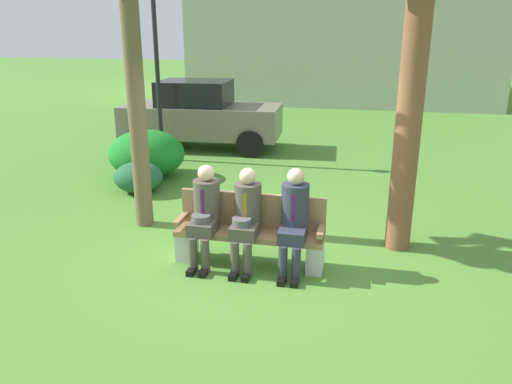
# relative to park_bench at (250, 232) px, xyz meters

# --- Properties ---
(ground_plane) EXTENTS (80.00, 80.00, 0.00)m
(ground_plane) POSITION_rel_park_bench_xyz_m (-0.01, 0.02, -0.42)
(ground_plane) COLOR #4E852F
(park_bench) EXTENTS (1.90, 0.44, 0.90)m
(park_bench) POSITION_rel_park_bench_xyz_m (0.00, 0.00, 0.00)
(park_bench) COLOR #99754C
(park_bench) RESTS_ON ground
(seated_man_left) EXTENTS (0.34, 0.72, 1.29)m
(seated_man_left) POSITION_rel_park_bench_xyz_m (-0.56, -0.13, 0.30)
(seated_man_left) COLOR #4C473D
(seated_man_left) RESTS_ON ground
(seated_man_middle) EXTENTS (0.34, 0.72, 1.28)m
(seated_man_middle) POSITION_rel_park_bench_xyz_m (-0.02, -0.13, 0.29)
(seated_man_middle) COLOR #4C473D
(seated_man_middle) RESTS_ON ground
(seated_man_right) EXTENTS (0.34, 0.72, 1.31)m
(seated_man_right) POSITION_rel_park_bench_xyz_m (0.58, -0.12, 0.31)
(seated_man_right) COLOR #2D3342
(seated_man_right) RESTS_ON ground
(shrub_near_bench) EXTENTS (1.54, 1.42, 0.97)m
(shrub_near_bench) POSITION_rel_park_bench_xyz_m (-2.94, 3.37, 0.06)
(shrub_near_bench) COLOR #1A7E25
(shrub_near_bench) RESTS_ON ground
(shrub_mid_lawn) EXTENTS (0.91, 0.83, 0.57)m
(shrub_mid_lawn) POSITION_rel_park_bench_xyz_m (-2.68, 2.40, -0.14)
(shrub_mid_lawn) COLOR #225B36
(shrub_mid_lawn) RESTS_ON ground
(parked_car_near) EXTENTS (3.97, 1.87, 1.68)m
(parked_car_near) POSITION_rel_park_bench_xyz_m (-2.69, 6.08, 0.42)
(parked_car_near) COLOR slate
(parked_car_near) RESTS_ON ground
(street_lamp) EXTENTS (0.24, 0.24, 3.86)m
(street_lamp) POSITION_rel_park_bench_xyz_m (-3.20, 4.76, 1.92)
(street_lamp) COLOR black
(street_lamp) RESTS_ON ground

